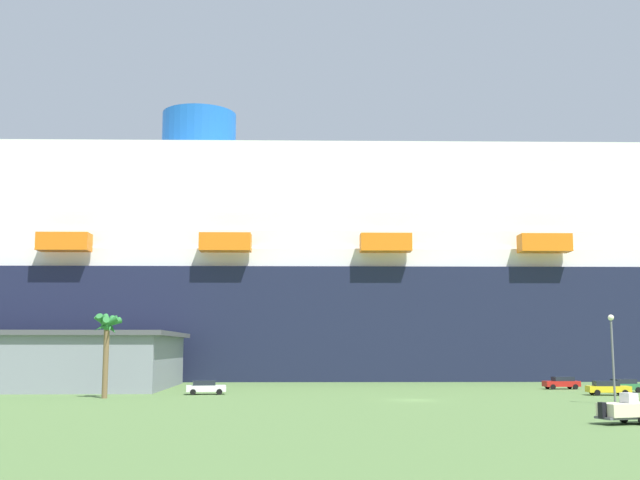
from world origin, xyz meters
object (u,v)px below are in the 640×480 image
parked_car_green_wagon (623,385)px  parked_car_yellow_taxi (608,388)px  street_lamp (612,346)px  parked_car_red_hatchback (562,383)px  palm_tree (107,332)px  cruise_ship (377,287)px  parked_car_white_van (205,387)px

parked_car_green_wagon → parked_car_yellow_taxi: (-4.50, -5.04, 0.00)m
street_lamp → parked_car_green_wagon: size_ratio=1.83×
street_lamp → parked_car_green_wagon: bearing=59.8°
parked_car_red_hatchback → palm_tree: bearing=-168.6°
street_lamp → parked_car_green_wagon: street_lamp is taller
parked_car_green_wagon → parked_car_red_hatchback: same height
parked_car_green_wagon → cruise_ship: bearing=111.5°
palm_tree → street_lamp: bearing=-17.1°
parked_car_white_van → parked_car_red_hatchback: bearing=7.2°
cruise_ship → palm_tree: size_ratio=29.17×
street_lamp → parked_car_red_hatchback: street_lamp is taller
street_lamp → parked_car_yellow_taxi: (6.20, 13.31, -4.60)m
palm_tree → parked_car_green_wagon: (59.62, 3.29, -6.10)m
palm_tree → parked_car_red_hatchback: bearing=11.4°
parked_car_white_van → palm_tree: bearing=-152.1°
palm_tree → street_lamp: palm_tree is taller
street_lamp → parked_car_yellow_taxi: bearing=65.0°
palm_tree → parked_car_yellow_taxi: size_ratio=1.83×
parked_car_red_hatchback → parked_car_yellow_taxi: bearing=-92.3°
palm_tree → parked_car_red_hatchback: 57.09m
cruise_ship → parked_car_yellow_taxi: size_ratio=53.39×
parked_car_white_van → street_lamp: bearing=-28.1°
palm_tree → parked_car_green_wagon: 60.02m
palm_tree → parked_car_yellow_taxi: bearing=-1.8°
palm_tree → parked_car_yellow_taxi: palm_tree is taller
street_lamp → parked_car_white_van: bearing=151.9°
cruise_ship → parked_car_red_hatchback: (15.54, -41.50, -15.35)m
parked_car_green_wagon → parked_car_white_van: size_ratio=1.01×
cruise_ship → parked_car_red_hatchback: cruise_ship is taller
street_lamp → cruise_ship: bearing=97.4°
cruise_ship → palm_tree: cruise_ship is taller
cruise_ship → parked_car_yellow_taxi: cruise_ship is taller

